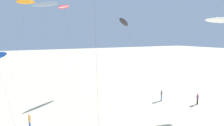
{
  "coord_description": "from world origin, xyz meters",
  "views": [
    {
      "loc": [
        -8.34,
        -0.16,
        9.84
      ],
      "look_at": [
        0.61,
        16.98,
        7.16
      ],
      "focal_mm": 31.08,
      "sensor_mm": 36.0,
      "label": 1
    }
  ],
  "objects": [
    {
      "name": "flying_kite_2",
      "position": [
        -4.67,
        48.53,
        17.47
      ],
      "size": [
        6.57,
        6.02,
        18.44
      ],
      "color": "orange",
      "rests_on": "ground"
    },
    {
      "name": "flying_kite_6",
      "position": [
        2.44,
        43.28,
        16.22
      ],
      "size": [
        4.09,
        5.73,
        17.25
      ],
      "color": "red",
      "rests_on": "ground"
    },
    {
      "name": "person_foreground_walker",
      "position": [
        11.66,
        21.76,
        0.92
      ],
      "size": [
        0.33,
        0.44,
        1.67
      ],
      "color": "#284CA3",
      "rests_on": "ground"
    },
    {
      "name": "person_near_left",
      "position": [
        -7.07,
        21.17,
        0.94
      ],
      "size": [
        0.24,
        0.51,
        1.71
      ],
      "color": "#284CA3",
      "rests_on": "ground"
    },
    {
      "name": "person_near_right",
      "position": [
        15.26,
        18.16,
        0.9
      ],
      "size": [
        0.32,
        0.46,
        1.64
      ],
      "color": "black",
      "rests_on": "ground"
    },
    {
      "name": "flying_kite_1",
      "position": [
        9.83,
        30.03,
        12.31
      ],
      "size": [
        4.16,
        10.72,
        13.19
      ],
      "color": "black",
      "rests_on": "ground"
    },
    {
      "name": "flying_kite_8",
      "position": [
        -0.21,
        51.48,
        17.73
      ],
      "size": [
        6.49,
        6.06,
        18.5
      ],
      "color": "white",
      "rests_on": "ground"
    },
    {
      "name": "flying_kite_7",
      "position": [
        18.56,
        17.34,
        12.07
      ],
      "size": [
        7.09,
        4.71,
        12.51
      ],
      "color": "white",
      "rests_on": "ground"
    }
  ]
}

